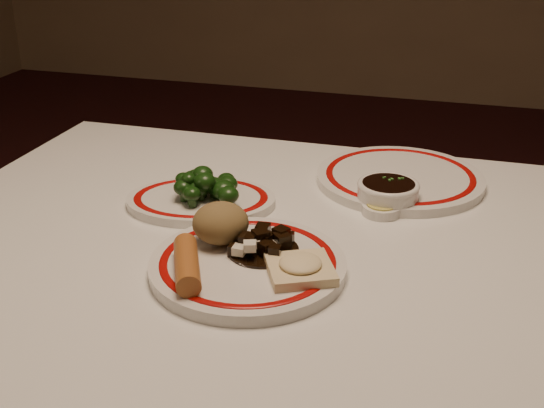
{
  "coord_description": "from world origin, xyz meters",
  "views": [
    {
      "loc": [
        0.23,
        -0.86,
        1.23
      ],
      "look_at": [
        -0.03,
        0.03,
        0.8
      ],
      "focal_mm": 45.0,
      "sensor_mm": 36.0,
      "label": 1
    }
  ],
  "objects_px": {
    "rice_mound": "(221,223)",
    "spring_roll": "(187,264)",
    "dining_table": "(285,298)",
    "broccoli_plate": "(201,200)",
    "fried_wonton": "(300,267)",
    "stirfry_heap": "(263,244)",
    "broccoli_pile": "(205,185)",
    "soy_bowl": "(388,195)",
    "main_plate": "(248,265)"
  },
  "relations": [
    {
      "from": "broccoli_pile",
      "to": "soy_bowl",
      "type": "xyz_separation_m",
      "value": [
        0.29,
        0.08,
        -0.02
      ]
    },
    {
      "from": "broccoli_pile",
      "to": "soy_bowl",
      "type": "bearing_deg",
      "value": 16.32
    },
    {
      "from": "main_plate",
      "to": "rice_mound",
      "type": "height_order",
      "value": "rice_mound"
    },
    {
      "from": "main_plate",
      "to": "broccoli_pile",
      "type": "distance_m",
      "value": 0.23
    },
    {
      "from": "rice_mound",
      "to": "broccoli_pile",
      "type": "height_order",
      "value": "rice_mound"
    },
    {
      "from": "dining_table",
      "to": "broccoli_pile",
      "type": "xyz_separation_m",
      "value": [
        -0.16,
        0.1,
        0.13
      ]
    },
    {
      "from": "main_plate",
      "to": "broccoli_pile",
      "type": "xyz_separation_m",
      "value": [
        -0.13,
        0.19,
        0.03
      ]
    },
    {
      "from": "main_plate",
      "to": "soy_bowl",
      "type": "distance_m",
      "value": 0.31
    },
    {
      "from": "rice_mound",
      "to": "broccoli_pile",
      "type": "bearing_deg",
      "value": 119.0
    },
    {
      "from": "dining_table",
      "to": "soy_bowl",
      "type": "height_order",
      "value": "soy_bowl"
    },
    {
      "from": "dining_table",
      "to": "spring_roll",
      "type": "height_order",
      "value": "spring_roll"
    },
    {
      "from": "stirfry_heap",
      "to": "soy_bowl",
      "type": "relative_size",
      "value": 1.01
    },
    {
      "from": "spring_roll",
      "to": "soy_bowl",
      "type": "bearing_deg",
      "value": 31.17
    },
    {
      "from": "rice_mound",
      "to": "stirfry_heap",
      "type": "distance_m",
      "value": 0.07
    },
    {
      "from": "spring_roll",
      "to": "stirfry_heap",
      "type": "bearing_deg",
      "value": 24.33
    },
    {
      "from": "main_plate",
      "to": "stirfry_heap",
      "type": "bearing_deg",
      "value": 67.51
    },
    {
      "from": "broccoli_plate",
      "to": "main_plate",
      "type": "bearing_deg",
      "value": -52.5
    },
    {
      "from": "broccoli_plate",
      "to": "broccoli_pile",
      "type": "relative_size",
      "value": 2.5
    },
    {
      "from": "broccoli_plate",
      "to": "broccoli_pile",
      "type": "bearing_deg",
      "value": -6.42
    },
    {
      "from": "broccoli_plate",
      "to": "broccoli_pile",
      "type": "distance_m",
      "value": 0.03
    },
    {
      "from": "fried_wonton",
      "to": "broccoli_plate",
      "type": "bearing_deg",
      "value": 137.64
    },
    {
      "from": "rice_mound",
      "to": "spring_roll",
      "type": "height_order",
      "value": "rice_mound"
    },
    {
      "from": "broccoli_plate",
      "to": "soy_bowl",
      "type": "distance_m",
      "value": 0.31
    },
    {
      "from": "broccoli_pile",
      "to": "dining_table",
      "type": "bearing_deg",
      "value": -30.75
    },
    {
      "from": "main_plate",
      "to": "rice_mound",
      "type": "distance_m",
      "value": 0.08
    },
    {
      "from": "fried_wonton",
      "to": "soy_bowl",
      "type": "relative_size",
      "value": 1.12
    },
    {
      "from": "stirfry_heap",
      "to": "broccoli_pile",
      "type": "height_order",
      "value": "broccoli_pile"
    },
    {
      "from": "dining_table",
      "to": "spring_roll",
      "type": "distance_m",
      "value": 0.22
    },
    {
      "from": "dining_table",
      "to": "rice_mound",
      "type": "distance_m",
      "value": 0.17
    },
    {
      "from": "main_plate",
      "to": "rice_mound",
      "type": "xyz_separation_m",
      "value": [
        -0.05,
        0.04,
        0.04
      ]
    },
    {
      "from": "rice_mound",
      "to": "stirfry_heap",
      "type": "bearing_deg",
      "value": -10.65
    },
    {
      "from": "broccoli_pile",
      "to": "soy_bowl",
      "type": "height_order",
      "value": "broccoli_pile"
    },
    {
      "from": "rice_mound",
      "to": "spring_roll",
      "type": "distance_m",
      "value": 0.1
    },
    {
      "from": "main_plate",
      "to": "broccoli_plate",
      "type": "xyz_separation_m",
      "value": [
        -0.14,
        0.19,
        -0.0
      ]
    },
    {
      "from": "spring_roll",
      "to": "broccoli_plate",
      "type": "distance_m",
      "value": 0.26
    },
    {
      "from": "dining_table",
      "to": "broccoli_plate",
      "type": "bearing_deg",
      "value": 150.4
    },
    {
      "from": "spring_roll",
      "to": "stirfry_heap",
      "type": "height_order",
      "value": "same"
    },
    {
      "from": "fried_wonton",
      "to": "broccoli_pile",
      "type": "xyz_separation_m",
      "value": [
        -0.21,
        0.2,
        0.01
      ]
    },
    {
      "from": "main_plate",
      "to": "stirfry_heap",
      "type": "xyz_separation_m",
      "value": [
        0.01,
        0.03,
        0.02
      ]
    },
    {
      "from": "soy_bowl",
      "to": "stirfry_heap",
      "type": "bearing_deg",
      "value": -121.06
    },
    {
      "from": "broccoli_plate",
      "to": "broccoli_pile",
      "type": "xyz_separation_m",
      "value": [
        0.01,
        -0.0,
        0.03
      ]
    },
    {
      "from": "spring_roll",
      "to": "fried_wonton",
      "type": "xyz_separation_m",
      "value": [
        0.14,
        0.04,
        -0.01
      ]
    },
    {
      "from": "dining_table",
      "to": "broccoli_plate",
      "type": "relative_size",
      "value": 4.19
    },
    {
      "from": "dining_table",
      "to": "spring_roll",
      "type": "bearing_deg",
      "value": -122.89
    },
    {
      "from": "rice_mound",
      "to": "stirfry_heap",
      "type": "height_order",
      "value": "rice_mound"
    },
    {
      "from": "rice_mound",
      "to": "stirfry_heap",
      "type": "xyz_separation_m",
      "value": [
        0.07,
        -0.01,
        -0.02
      ]
    },
    {
      "from": "dining_table",
      "to": "broccoli_plate",
      "type": "xyz_separation_m",
      "value": [
        -0.17,
        0.1,
        0.1
      ]
    },
    {
      "from": "fried_wonton",
      "to": "soy_bowl",
      "type": "distance_m",
      "value": 0.3
    },
    {
      "from": "main_plate",
      "to": "broccoli_plate",
      "type": "height_order",
      "value": "main_plate"
    },
    {
      "from": "rice_mound",
      "to": "soy_bowl",
      "type": "xyz_separation_m",
      "value": [
        0.21,
        0.23,
        -0.03
      ]
    }
  ]
}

